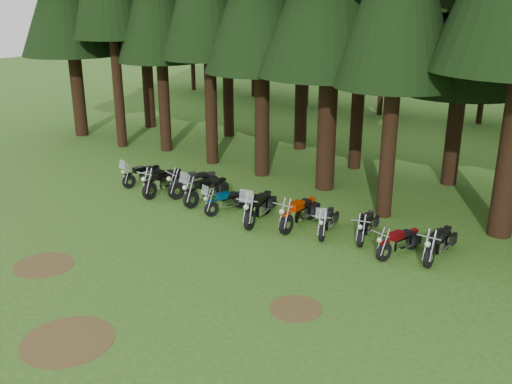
# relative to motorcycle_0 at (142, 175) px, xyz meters

# --- Properties ---
(ground) EXTENTS (120.00, 120.00, 0.00)m
(ground) POSITION_rel_motorcycle_0_xyz_m (6.45, -5.14, -0.43)
(ground) COLOR #2C5918
(ground) RESTS_ON ground
(decid_0) EXTENTS (8.00, 7.78, 10.00)m
(decid_0) POSITION_rel_motorcycle_0_xyz_m (-15.65, 20.12, 5.47)
(decid_0) COLOR black
(decid_0) RESTS_ON ground
(decid_1) EXTENTS (7.91, 7.69, 9.88)m
(decid_1) POSITION_rel_motorcycle_0_xyz_m (-9.53, 20.62, 5.40)
(decid_1) COLOR black
(decid_1) RESTS_ON ground
(decid_2) EXTENTS (6.72, 6.53, 8.40)m
(decid_2) POSITION_rel_motorcycle_0_xyz_m (-3.98, 19.64, 4.53)
(decid_2) COLOR black
(decid_2) RESTS_ON ground
(decid_3) EXTENTS (6.12, 5.95, 7.65)m
(decid_3) POSITION_rel_motorcycle_0_xyz_m (1.74, 19.99, 4.08)
(decid_3) COLOR black
(decid_3) RESTS_ON ground
(decid_4) EXTENTS (5.93, 5.76, 7.41)m
(decid_4) POSITION_rel_motorcycle_0_xyz_m (8.03, 21.18, 3.94)
(decid_4) COLOR black
(decid_4) RESTS_ON ground
(dirt_patch_0) EXTENTS (1.80, 1.80, 0.01)m
(dirt_patch_0) POSITION_rel_motorcycle_0_xyz_m (3.45, -7.14, -0.42)
(dirt_patch_0) COLOR #4C3D1E
(dirt_patch_0) RESTS_ON ground
(dirt_patch_1) EXTENTS (1.40, 1.40, 0.01)m
(dirt_patch_1) POSITION_rel_motorcycle_0_xyz_m (10.95, -4.64, -0.42)
(dirt_patch_1) COLOR #4C3D1E
(dirt_patch_1) RESTS_ON ground
(dirt_patch_2) EXTENTS (2.20, 2.20, 0.01)m
(dirt_patch_2) POSITION_rel_motorcycle_0_xyz_m (7.45, -9.14, -0.42)
(dirt_patch_2) COLOR #4C3D1E
(dirt_patch_2) RESTS_ON ground
(motorcycle_0) EXTENTS (0.52, 2.05, 1.28)m
(motorcycle_0) POSITION_rel_motorcycle_0_xyz_m (0.00, 0.00, 0.00)
(motorcycle_0) COLOR black
(motorcycle_0) RESTS_ON ground
(motorcycle_1) EXTENTS (0.40, 2.39, 0.97)m
(motorcycle_1) POSITION_rel_motorcycle_0_xyz_m (1.58, -0.27, 0.07)
(motorcycle_1) COLOR black
(motorcycle_1) RESTS_ON ground
(motorcycle_2) EXTENTS (0.78, 2.33, 0.97)m
(motorcycle_2) POSITION_rel_motorcycle_0_xyz_m (2.71, 0.34, 0.06)
(motorcycle_2) COLOR black
(motorcycle_2) RESTS_ON ground
(motorcycle_3) EXTENTS (0.53, 2.39, 1.50)m
(motorcycle_3) POSITION_rel_motorcycle_0_xyz_m (3.72, -0.04, 0.07)
(motorcycle_3) COLOR black
(motorcycle_3) RESTS_ON ground
(motorcycle_4) EXTENTS (0.70, 1.98, 1.25)m
(motorcycle_4) POSITION_rel_motorcycle_0_xyz_m (5.00, -0.37, -0.01)
(motorcycle_4) COLOR black
(motorcycle_4) RESTS_ON ground
(motorcycle_5) EXTENTS (0.95, 2.46, 1.56)m
(motorcycle_5) POSITION_rel_motorcycle_0_xyz_m (6.51, -0.35, 0.09)
(motorcycle_5) COLOR black
(motorcycle_5) RESTS_ON ground
(motorcycle_6) EXTENTS (0.36, 2.39, 0.97)m
(motorcycle_6) POSITION_rel_motorcycle_0_xyz_m (7.96, 0.11, 0.07)
(motorcycle_6) COLOR black
(motorcycle_6) RESTS_ON ground
(motorcycle_7) EXTENTS (0.87, 1.96, 1.26)m
(motorcycle_7) POSITION_rel_motorcycle_0_xyz_m (9.04, 0.15, -0.01)
(motorcycle_7) COLOR black
(motorcycle_7) RESTS_ON ground
(motorcycle_8) EXTENTS (0.65, 2.02, 0.83)m
(motorcycle_8) POSITION_rel_motorcycle_0_xyz_m (10.31, 0.58, -0.00)
(motorcycle_8) COLOR black
(motorcycle_8) RESTS_ON ground
(motorcycle_9) EXTENTS (0.64, 1.97, 0.82)m
(motorcycle_9) POSITION_rel_motorcycle_0_xyz_m (11.73, 0.04, -0.01)
(motorcycle_9) COLOR black
(motorcycle_9) RESTS_ON ground
(motorcycle_10) EXTENTS (0.33, 2.24, 0.91)m
(motorcycle_10) POSITION_rel_motorcycle_0_xyz_m (12.79, 0.56, 0.03)
(motorcycle_10) COLOR black
(motorcycle_10) RESTS_ON ground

